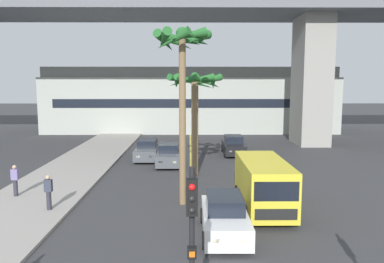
{
  "coord_description": "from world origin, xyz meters",
  "views": [
    {
      "loc": [
        -0.11,
        -0.77,
        5.91
      ],
      "look_at": [
        0.0,
        14.0,
        4.01
      ],
      "focal_mm": 35.24,
      "sensor_mm": 36.0,
      "label": 1
    }
  ],
  "objects": [
    {
      "name": "palm_tree_mid_median",
      "position": [
        0.25,
        23.17,
        5.31
      ],
      "size": [
        3.6,
        3.59,
        6.6
      ],
      "color": "brown",
      "rests_on": "ground"
    },
    {
      "name": "delivery_van",
      "position": [
        3.33,
        16.22,
        1.29
      ],
      "size": [
        2.18,
        5.26,
        2.36
      ],
      "color": "yellow",
      "rests_on": "ground"
    },
    {
      "name": "car_queue_fourth",
      "position": [
        3.6,
        30.24,
        0.72
      ],
      "size": [
        1.86,
        4.11,
        1.56
      ],
      "color": "black",
      "rests_on": "ground"
    },
    {
      "name": "pedestrian_far_along",
      "position": [
        -6.54,
        15.95,
        1.0
      ],
      "size": [
        0.34,
        0.22,
        1.62
      ],
      "color": "#2D2D38",
      "rests_on": "sidewalk_left"
    },
    {
      "name": "pier_building_backdrop",
      "position": [
        0.0,
        46.24,
        3.83
      ],
      "size": [
        34.89,
        8.04,
        7.78
      ],
      "color": "#ADB2A8",
      "rests_on": "ground"
    },
    {
      "name": "bridge_overpass",
      "position": [
        0.86,
        35.67,
        13.03
      ],
      "size": [
        89.71,
        8.0,
        16.4
      ],
      "color": "slate",
      "rests_on": "ground"
    },
    {
      "name": "car_queue_front",
      "position": [
        1.27,
        13.4,
        0.72
      ],
      "size": [
        1.86,
        4.11,
        1.56
      ],
      "color": "white",
      "rests_on": "ground"
    },
    {
      "name": "traffic_light_median_near",
      "position": [
        -0.05,
        6.75,
        2.71
      ],
      "size": [
        0.24,
        0.37,
        4.2
      ],
      "color": "black",
      "rests_on": "ground"
    },
    {
      "name": "palm_tree_near_median",
      "position": [
        -0.43,
        17.23,
        7.14
      ],
      "size": [
        2.8,
        2.83,
        8.51
      ],
      "color": "brown",
      "rests_on": "ground"
    },
    {
      "name": "car_queue_second",
      "position": [
        -1.6,
        26.15,
        0.72
      ],
      "size": [
        1.88,
        4.12,
        1.56
      ],
      "color": "#4C5156",
      "rests_on": "ground"
    },
    {
      "name": "lane_stripe_center",
      "position": [
        0.0,
        24.0,
        0.0
      ],
      "size": [
        0.14,
        56.0,
        0.01
      ],
      "primitive_type": "cube",
      "color": "#DBCC4C",
      "rests_on": "ground"
    },
    {
      "name": "car_queue_third",
      "position": [
        -3.37,
        28.11,
        0.72
      ],
      "size": [
        1.84,
        4.1,
        1.56
      ],
      "color": "#4C5156",
      "rests_on": "ground"
    },
    {
      "name": "pedestrian_mid_block",
      "position": [
        -9.04,
        18.09,
        1.0
      ],
      "size": [
        0.34,
        0.22,
        1.62
      ],
      "color": "#2D2D38",
      "rests_on": "sidewalk_left"
    },
    {
      "name": "sidewalk_left",
      "position": [
        -8.0,
        16.0,
        0.07
      ],
      "size": [
        4.8,
        80.0,
        0.15
      ],
      "primitive_type": "cube",
      "color": "#9E9991",
      "rests_on": "ground"
    }
  ]
}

